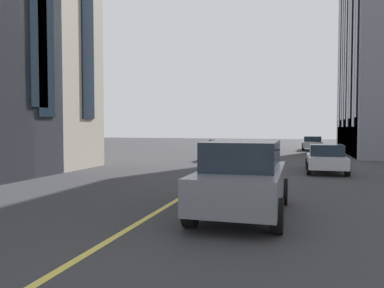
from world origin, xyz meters
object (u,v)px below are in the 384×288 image
(car_silver_near, at_px, (312,143))
(car_green_parked_a, at_px, (222,149))
(car_grey_trailing, at_px, (243,177))
(car_silver_mid, at_px, (326,158))

(car_silver_near, xyz_separation_m, car_green_parked_a, (-13.09, 6.47, -0.00))
(car_grey_trailing, bearing_deg, car_silver_near, -5.26)
(car_grey_trailing, xyz_separation_m, car_green_parked_a, (16.10, 3.78, -0.27))
(car_silver_near, bearing_deg, car_green_parked_a, 153.71)
(car_grey_trailing, distance_m, car_green_parked_a, 16.54)
(car_silver_near, distance_m, car_green_parked_a, 14.60)
(car_silver_near, relative_size, car_grey_trailing, 0.94)
(car_silver_mid, bearing_deg, car_grey_trailing, 164.99)
(car_green_parked_a, xyz_separation_m, car_silver_mid, (-6.07, -6.47, 0.00))
(car_silver_near, xyz_separation_m, car_silver_mid, (-19.15, 0.00, -0.00))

